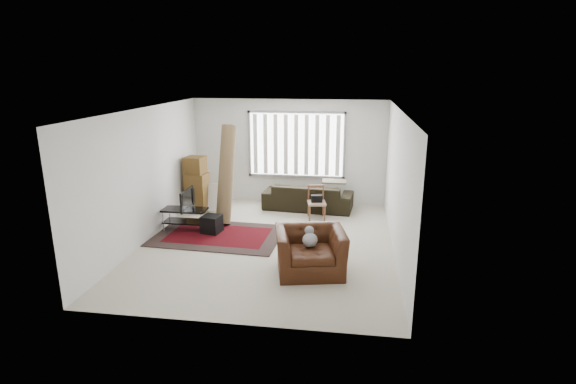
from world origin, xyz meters
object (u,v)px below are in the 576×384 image
moving_boxes (197,186)px  tv_stand (185,215)px  armchair (310,248)px  sofa (308,193)px  side_chair (317,201)px

moving_boxes → tv_stand: bearing=-81.7°
armchair → sofa: bearing=84.4°
tv_stand → side_chair: size_ratio=1.24×
tv_stand → side_chair: bearing=23.2°
tv_stand → side_chair: 3.04m
tv_stand → sofa: bearing=37.1°
moving_boxes → armchair: 4.39m
sofa → armchair: size_ratio=1.61×
tv_stand → sofa: 3.16m
side_chair → moving_boxes: bearing=165.9°
moving_boxes → side_chair: 3.00m
moving_boxes → armchair: size_ratio=0.99×
sofa → side_chair: sofa is taller
sofa → tv_stand: bearing=42.2°
side_chair → armchair: size_ratio=0.57×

